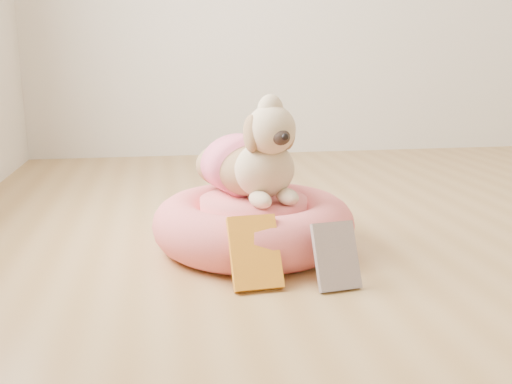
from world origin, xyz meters
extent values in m
cylinder|color=#D85854|center=(-0.86, 0.27, 0.05)|extent=(0.50, 0.50, 0.10)
torus|color=#D85854|center=(-0.86, 0.27, 0.09)|extent=(0.68, 0.68, 0.18)
cylinder|color=#D85854|center=(-0.86, 0.27, 0.13)|extent=(0.36, 0.36, 0.09)
cube|color=yellow|center=(-0.91, -0.06, 0.10)|extent=(0.15, 0.15, 0.20)
cube|color=white|center=(-0.69, -0.11, 0.09)|extent=(0.14, 0.11, 0.18)
camera|label=1|loc=(-1.17, -1.57, 0.63)|focal=40.00mm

